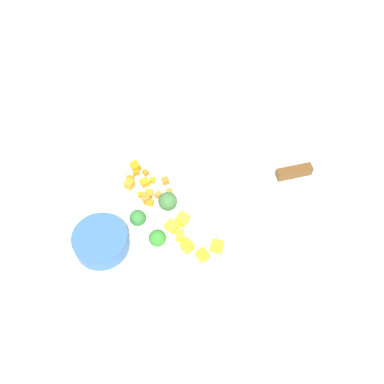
% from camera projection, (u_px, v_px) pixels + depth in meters
% --- Properties ---
extents(ground_plane, '(4.00, 4.00, 0.00)m').
position_uv_depth(ground_plane, '(192.00, 198.00, 0.87)').
color(ground_plane, '#A19C92').
extents(cutting_board, '(0.52, 0.36, 0.01)m').
position_uv_depth(cutting_board, '(192.00, 197.00, 0.86)').
color(cutting_board, white).
rests_on(cutting_board, ground_plane).
extents(prep_bowl, '(0.10, 0.10, 0.04)m').
position_uv_depth(prep_bowl, '(101.00, 241.00, 0.78)').
color(prep_bowl, '#2F5791').
rests_on(prep_bowl, cutting_board).
extents(chef_knife, '(0.35, 0.03, 0.02)m').
position_uv_depth(chef_knife, '(259.00, 180.00, 0.87)').
color(chef_knife, silver).
rests_on(chef_knife, cutting_board).
extents(carrot_dice_0, '(0.02, 0.02, 0.02)m').
position_uv_depth(carrot_dice_0, '(135.00, 166.00, 0.88)').
color(carrot_dice_0, orange).
rests_on(carrot_dice_0, cutting_board).
extents(carrot_dice_1, '(0.02, 0.02, 0.01)m').
position_uv_depth(carrot_dice_1, '(158.00, 195.00, 0.85)').
color(carrot_dice_1, orange).
rests_on(carrot_dice_1, cutting_board).
extents(carrot_dice_2, '(0.02, 0.02, 0.01)m').
position_uv_depth(carrot_dice_2, '(149.00, 194.00, 0.85)').
color(carrot_dice_2, orange).
rests_on(carrot_dice_2, cutting_board).
extents(carrot_dice_3, '(0.01, 0.01, 0.01)m').
position_uv_depth(carrot_dice_3, '(165.00, 181.00, 0.87)').
color(carrot_dice_3, orange).
rests_on(carrot_dice_3, cutting_board).
extents(carrot_dice_4, '(0.01, 0.02, 0.01)m').
position_uv_depth(carrot_dice_4, '(170.00, 193.00, 0.85)').
color(carrot_dice_4, orange).
rests_on(carrot_dice_4, cutting_board).
extents(carrot_dice_5, '(0.01, 0.01, 0.01)m').
position_uv_depth(carrot_dice_5, '(152.00, 180.00, 0.87)').
color(carrot_dice_5, orange).
rests_on(carrot_dice_5, cutting_board).
extents(carrot_dice_6, '(0.02, 0.02, 0.01)m').
position_uv_depth(carrot_dice_6, '(145.00, 182.00, 0.86)').
color(carrot_dice_6, orange).
rests_on(carrot_dice_6, cutting_board).
extents(carrot_dice_7, '(0.01, 0.01, 0.01)m').
position_uv_depth(carrot_dice_7, '(146.00, 173.00, 0.88)').
color(carrot_dice_7, orange).
rests_on(carrot_dice_7, cutting_board).
extents(carrot_dice_8, '(0.02, 0.02, 0.01)m').
position_uv_depth(carrot_dice_8, '(130.00, 179.00, 0.87)').
color(carrot_dice_8, orange).
rests_on(carrot_dice_8, cutting_board).
extents(carrot_dice_9, '(0.02, 0.02, 0.02)m').
position_uv_depth(carrot_dice_9, '(146.00, 198.00, 0.84)').
color(carrot_dice_9, orange).
rests_on(carrot_dice_9, cutting_board).
extents(carrot_dice_10, '(0.02, 0.02, 0.01)m').
position_uv_depth(carrot_dice_10, '(150.00, 203.00, 0.84)').
color(carrot_dice_10, orange).
rests_on(carrot_dice_10, cutting_board).
extents(carrot_dice_11, '(0.02, 0.02, 0.02)m').
position_uv_depth(carrot_dice_11, '(129.00, 184.00, 0.86)').
color(carrot_dice_11, orange).
rests_on(carrot_dice_11, cutting_board).
extents(carrot_dice_12, '(0.01, 0.01, 0.01)m').
position_uv_depth(carrot_dice_12, '(136.00, 172.00, 0.88)').
color(carrot_dice_12, orange).
rests_on(carrot_dice_12, cutting_board).
extents(carrot_dice_13, '(0.01, 0.01, 0.01)m').
position_uv_depth(carrot_dice_13, '(141.00, 195.00, 0.85)').
color(carrot_dice_13, orange).
rests_on(carrot_dice_13, cutting_board).
extents(pepper_dice_0, '(0.03, 0.03, 0.02)m').
position_uv_depth(pepper_dice_0, '(172.00, 226.00, 0.81)').
color(pepper_dice_0, yellow).
rests_on(pepper_dice_0, cutting_board).
extents(pepper_dice_1, '(0.03, 0.03, 0.02)m').
position_uv_depth(pepper_dice_1, '(217.00, 246.00, 0.79)').
color(pepper_dice_1, yellow).
rests_on(pepper_dice_1, cutting_board).
extents(pepper_dice_2, '(0.02, 0.03, 0.02)m').
position_uv_depth(pepper_dice_2, '(203.00, 255.00, 0.78)').
color(pepper_dice_2, yellow).
rests_on(pepper_dice_2, cutting_board).
extents(pepper_dice_3, '(0.02, 0.02, 0.01)m').
position_uv_depth(pepper_dice_3, '(180.00, 235.00, 0.80)').
color(pepper_dice_3, gold).
rests_on(pepper_dice_3, cutting_board).
extents(pepper_dice_4, '(0.03, 0.03, 0.02)m').
position_uv_depth(pepper_dice_4, '(183.00, 219.00, 0.82)').
color(pepper_dice_4, yellow).
rests_on(pepper_dice_4, cutting_board).
extents(pepper_dice_5, '(0.02, 0.03, 0.02)m').
position_uv_depth(pepper_dice_5, '(187.00, 246.00, 0.78)').
color(pepper_dice_5, yellow).
rests_on(pepper_dice_5, cutting_board).
extents(broccoli_floret_0, '(0.03, 0.03, 0.03)m').
position_uv_depth(broccoli_floret_0, '(138.00, 218.00, 0.81)').
color(broccoli_floret_0, '#86AD62').
rests_on(broccoli_floret_0, cutting_board).
extents(broccoli_floret_1, '(0.03, 0.03, 0.04)m').
position_uv_depth(broccoli_floret_1, '(157.00, 238.00, 0.78)').
color(broccoli_floret_1, '#82BE6B').
rests_on(broccoli_floret_1, cutting_board).
extents(broccoli_floret_2, '(0.04, 0.04, 0.04)m').
position_uv_depth(broccoli_floret_2, '(168.00, 201.00, 0.83)').
color(broccoli_floret_2, '#8AC06C').
rests_on(broccoli_floret_2, cutting_board).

